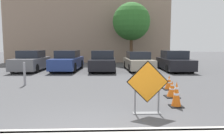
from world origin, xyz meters
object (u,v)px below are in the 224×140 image
Objects in this scene: road_closed_sign at (147,86)px; traffic_cone_third at (169,83)px; traffic_cone_second at (172,89)px; bollard_nearest at (25,73)px; parked_car_second at (68,61)px; parked_car_third at (103,62)px; parked_car_nearest at (31,61)px; parked_car_fifth at (174,61)px; parked_car_fourth at (138,62)px; traffic_cone_nearest at (176,94)px.

traffic_cone_third is (1.62, 3.32, -0.50)m from road_closed_sign.
road_closed_sign is 2.45× the size of traffic_cone_second.
bollard_nearest is at bearing 169.51° from traffic_cone_third.
parked_car_second reaches higher than road_closed_sign.
parked_car_third is at bearing 175.95° from parked_car_second.
parked_car_nearest is at bearing 121.85° from road_closed_sign.
road_closed_sign is at bearing -115.93° from traffic_cone_third.
traffic_cone_third is at bearing 64.07° from road_closed_sign.
traffic_cone_third is at bearing 72.36° from parked_car_fifth.
parked_car_second is 7.98m from parked_car_fifth.
road_closed_sign is 2.47× the size of traffic_cone_third.
parked_car_nearest reaches higher than parked_car_third.
traffic_cone_third is 0.13× the size of parked_car_fourth.
traffic_cone_third is 0.54× the size of bollard_nearest.
parked_car_third reaches higher than parked_car_fifth.
parked_car_second reaches higher than traffic_cone_third.
road_closed_sign is 0.34× the size of parked_car_nearest.
parked_car_fourth reaches higher than traffic_cone_second.
parked_car_third is at bearing 96.79° from road_closed_sign.
road_closed_sign reaches higher than bollard_nearest.
parked_car_nearest reaches higher than parked_car_fifth.
parked_car_second is 4.30× the size of bollard_nearest.
traffic_cone_nearest is at bearing -32.94° from bollard_nearest.
traffic_cone_third is 7.36m from parked_car_fifth.
traffic_cone_nearest is 9.83m from parked_car_third.
parked_car_fifth is (4.10, 10.24, -0.10)m from road_closed_sign.
road_closed_sign is at bearing 70.28° from parked_car_fifth.
road_closed_sign is 0.33× the size of parked_car_fourth.
parked_car_nearest is at bearing 138.57° from traffic_cone_third.
traffic_cone_second is 0.13× the size of parked_car_fifth.
parked_car_fourth is at bearing -169.70° from parked_car_third.
parked_car_nearest is (-7.84, 8.59, 0.41)m from traffic_cone_second.
bollard_nearest is (-6.21, 2.60, 0.29)m from traffic_cone_second.
parked_car_fourth is 2.68m from parked_car_fifth.
road_closed_sign is at bearing 80.89° from parked_car_fourth.
traffic_cone_nearest is 10.04m from parked_car_fifth.
traffic_cone_second is 0.14× the size of parked_car_fourth.
traffic_cone_second is at bearing 124.58° from parked_car_second.
traffic_cone_second is 0.14× the size of parked_car_third.
traffic_cone_second is at bearing 87.75° from parked_car_fourth.
parked_car_nearest reaches higher than traffic_cone_third.
bollard_nearest reaches higher than traffic_cone_second.
traffic_cone_second is 10.11m from parked_car_second.
traffic_cone_second is 6.74m from bollard_nearest.
parked_car_fourth is at bearing -5.60° from parked_car_fifth.
parked_car_fourth is (0.39, 9.92, 0.26)m from traffic_cone_nearest.
parked_car_nearest reaches higher than parked_car_fourth.
traffic_cone_third is at bearing 114.97° from parked_car_third.
parked_car_fourth reaches higher than traffic_cone_third.
parked_car_second is (-5.49, 7.28, 0.42)m from traffic_cone_third.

